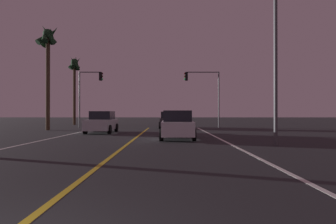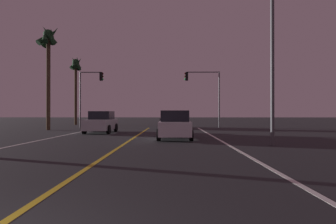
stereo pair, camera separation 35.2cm
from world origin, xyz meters
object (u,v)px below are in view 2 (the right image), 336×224
at_px(street_lamp_right_near, 259,36).
at_px(palm_tree_left_far, 76,70).
at_px(car_ahead_far, 169,120).
at_px(palm_tree_left_mid, 49,47).
at_px(traffic_light_near_left, 91,87).
at_px(car_lead_same_lane, 175,125).
at_px(traffic_light_near_right, 203,86).
at_px(car_oncoming, 101,122).

height_order(street_lamp_right_near, palm_tree_left_far, palm_tree_left_far).
bearing_deg(car_ahead_far, palm_tree_left_mid, 107.79).
xyz_separation_m(traffic_light_near_left, street_lamp_right_near, (12.94, -16.33, 0.91)).
relative_size(car_ahead_far, traffic_light_near_left, 0.72).
bearing_deg(car_lead_same_lane, car_ahead_far, 2.06).
bearing_deg(palm_tree_left_mid, car_lead_same_lane, -37.05).
bearing_deg(traffic_light_near_right, car_oncoming, 41.26).
height_order(palm_tree_left_mid, palm_tree_left_far, palm_tree_left_mid).
height_order(traffic_light_near_right, palm_tree_left_mid, palm_tree_left_mid).
bearing_deg(street_lamp_right_near, palm_tree_left_far, -54.10).
bearing_deg(palm_tree_left_mid, car_oncoming, -30.90).
distance_m(car_ahead_far, palm_tree_left_far, 16.23).
relative_size(car_ahead_far, palm_tree_left_far, 0.47).
height_order(car_oncoming, traffic_light_near_left, traffic_light_near_left).
distance_m(car_lead_same_lane, street_lamp_right_near, 6.86).
xyz_separation_m(car_lead_same_lane, traffic_light_near_left, (-8.88, 13.08, 3.56)).
relative_size(car_oncoming, traffic_light_near_right, 0.72).
xyz_separation_m(traffic_light_near_right, palm_tree_left_far, (-16.14, 7.20, 2.82)).
bearing_deg(car_lead_same_lane, palm_tree_left_mid, 52.95).
height_order(car_lead_same_lane, palm_tree_left_mid, palm_tree_left_mid).
xyz_separation_m(street_lamp_right_near, palm_tree_left_far, (-17.03, 23.53, 1.98)).
xyz_separation_m(car_lead_same_lane, car_ahead_far, (-0.44, 12.22, 0.00)).
xyz_separation_m(car_ahead_far, palm_tree_left_far, (-12.53, 8.05, 6.45)).
height_order(car_oncoming, palm_tree_left_mid, palm_tree_left_mid).
distance_m(car_lead_same_lane, car_oncoming, 7.79).
xyz_separation_m(car_oncoming, palm_tree_left_far, (-7.22, 15.03, 6.45)).
height_order(car_lead_same_lane, car_oncoming, same).
distance_m(car_ahead_far, traffic_light_near_right, 5.19).
relative_size(traffic_light_near_left, palm_tree_left_far, 0.66).
bearing_deg(traffic_light_near_right, palm_tree_left_far, -24.04).
xyz_separation_m(car_lead_same_lane, car_oncoming, (-5.76, 5.24, 0.00)).
distance_m(car_lead_same_lane, traffic_light_near_left, 16.20).
bearing_deg(traffic_light_near_right, palm_tree_left_mid, 16.69).
distance_m(traffic_light_near_left, palm_tree_left_mid, 6.08).
distance_m(traffic_light_near_right, palm_tree_left_far, 17.90).
bearing_deg(car_lead_same_lane, palm_tree_left_far, 32.61).
bearing_deg(car_oncoming, traffic_light_near_left, -158.24).
relative_size(car_lead_same_lane, street_lamp_right_near, 0.52).
height_order(car_oncoming, palm_tree_left_far, palm_tree_left_far).
distance_m(car_lead_same_lane, car_ahead_far, 12.23).
bearing_deg(car_ahead_far, traffic_light_near_right, -76.75).
relative_size(car_lead_same_lane, palm_tree_left_far, 0.47).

